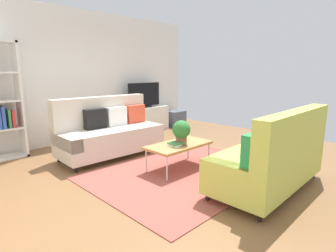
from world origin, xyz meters
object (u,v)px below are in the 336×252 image
Objects in this scene: couch_beige at (110,132)px; bottle_1 at (136,106)px; coffee_table at (179,145)px; bottle_0 at (132,105)px; tv_console at (144,119)px; vase_0 at (125,106)px; tv at (144,95)px; couch_green at (272,158)px; bottle_2 at (139,105)px; potted_plant at (181,131)px; table_book_0 at (176,145)px; storage_trunk at (175,118)px.

bottle_1 is (1.53, 1.13, 0.26)m from couch_beige.
bottle_0 is at bearing 67.98° from coffee_table.
tv_console is 9.36× the size of vase_0.
tv_console is 1.40× the size of tv.
couch_green reaches higher than tv_console.
bottle_2 reaches higher than coffee_table.
couch_beige is at bearing -147.38° from tv_console.
couch_beige is 1.37× the size of tv_console.
potted_plant is 2.62× the size of vase_0.
couch_beige is at bearing 100.98° from table_book_0.
potted_plant is at bearing -111.67° from bottle_0.
bottle_0 is 0.21m from bottle_2.
storage_trunk is (2.25, 3.91, -0.22)m from couch_green.
couch_green is (0.67, -2.84, -0.01)m from couch_beige.
coffee_table is at bearing 100.66° from couch_green.
coffee_table is 7.65× the size of bottle_1.
bottle_0 is (1.04, 2.61, 0.09)m from potted_plant.
couch_green is at bearing -100.61° from bottle_0.
coffee_table is at bearing -116.00° from bottle_2.
tv is (1.15, 3.99, 0.51)m from couch_green.
tv is at bearing 5.81° from bottle_2.
bottle_0 is at bearing -174.42° from tv_console.
coffee_table is at bearing 106.76° from couch_beige.
tv is 6.46× the size of bottle_2.
tv_console reaches higher than storage_trunk.
tv reaches higher than coffee_table.
couch_beige is 12.86× the size of vase_0.
storage_trunk is at bearing 59.27° from couch_green.
tv_console is 2.69× the size of storage_trunk.
couch_green reaches higher than table_book_0.
couch_beige reaches higher than bottle_1.
coffee_table is 2.12× the size of storage_trunk.
bottle_1 is at bearing 177.55° from storage_trunk.
potted_plant is 2.83m from vase_0.
tv is at bearing 73.09° from couch_green.
storage_trunk is (1.10, -0.10, -0.10)m from tv_console.
potted_plant is 2.89m from bottle_2.
vase_0 is at bearing 81.17° from couch_green.
bottle_0 is 1.33× the size of bottle_1.
potted_plant is at bearing -118.82° from tv.
vase_0 is 0.19m from bottle_0.
coffee_table is (0.39, -1.42, -0.06)m from couch_beige.
tv_console reaches higher than coffee_table.
tv_console reaches higher than table_book_0.
vase_0 reaches higher than bottle_1.
bottle_0 is at bearing -139.85° from couch_beige.
storage_trunk is at bearing -2.65° from bottle_2.
bottle_1 reaches higher than storage_trunk.
potted_plant is at bearing 106.11° from couch_beige.
tv_console is at bearing 7.57° from bottle_1.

